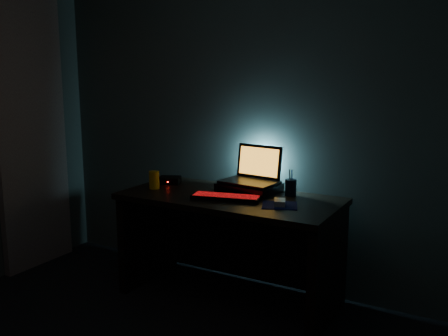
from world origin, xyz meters
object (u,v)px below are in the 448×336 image
at_px(router, 170,180).
at_px(pen_cup, 291,187).
at_px(keyboard, 226,197).
at_px(mouse, 280,202).
at_px(juice_glass, 154,180).
at_px(laptop, 253,174).

bearing_deg(router, pen_cup, -15.68).
bearing_deg(keyboard, mouse, -9.58).
bearing_deg(juice_glass, mouse, 0.88).
distance_m(laptop, juice_glass, 0.72).
xyz_separation_m(pen_cup, router, (-0.94, -0.11, -0.03)).
height_order(mouse, router, router).
height_order(keyboard, mouse, mouse).
height_order(juice_glass, router, juice_glass).
bearing_deg(juice_glass, router, 89.69).
height_order(laptop, pen_cup, laptop).
relative_size(pen_cup, juice_glass, 0.87).
relative_size(keyboard, router, 2.52).
xyz_separation_m(laptop, keyboard, (-0.04, -0.32, -0.11)).
relative_size(laptop, pen_cup, 3.63).
relative_size(laptop, mouse, 3.55).
distance_m(keyboard, router, 0.64).
distance_m(laptop, mouse, 0.45).
height_order(keyboard, juice_glass, juice_glass).
height_order(laptop, juice_glass, laptop).
height_order(keyboard, pen_cup, pen_cup).
bearing_deg(laptop, mouse, -35.42).
bearing_deg(mouse, pen_cup, 76.42).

